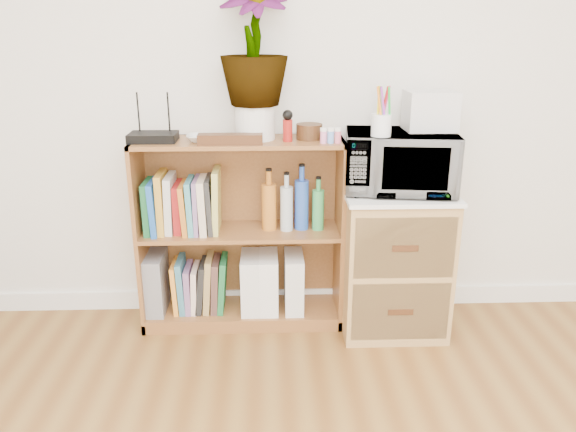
{
  "coord_description": "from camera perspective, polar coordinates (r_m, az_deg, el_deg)",
  "views": [
    {
      "loc": [
        -0.21,
        -0.52,
        1.47
      ],
      "look_at": [
        -0.12,
        1.95,
        0.62
      ],
      "focal_mm": 35.0,
      "sensor_mm": 36.0,
      "label": 1
    }
  ],
  "objects": [
    {
      "name": "microwave",
      "position": [
        2.68,
        11.26,
        5.43
      ],
      "size": [
        0.54,
        0.4,
        0.28
      ],
      "primitive_type": "imported",
      "rotation": [
        0.0,
        0.0,
        -0.12
      ],
      "color": "silver",
      "rests_on": "wicker_unit"
    },
    {
      "name": "file_box",
      "position": [
        2.96,
        -13.18,
        -6.55
      ],
      "size": [
        0.09,
        0.24,
        0.3
      ],
      "primitive_type": "cube",
      "color": "slate",
      "rests_on": "bookshelf"
    },
    {
      "name": "lower_books",
      "position": [
        2.93,
        -8.87,
        -6.91
      ],
      "size": [
        0.28,
        0.19,
        0.29
      ],
      "color": "orange",
      "rests_on": "bookshelf"
    },
    {
      "name": "trinket_box",
      "position": [
        2.57,
        -5.88,
        7.77
      ],
      "size": [
        0.29,
        0.07,
        0.05
      ],
      "primitive_type": "cube",
      "color": "#3A1C0F",
      "rests_on": "bookshelf"
    },
    {
      "name": "potted_plant",
      "position": [
        2.64,
        -3.52,
        17.13
      ],
      "size": [
        0.31,
        0.31,
        0.55
      ],
      "primitive_type": "imported",
      "color": "#2F7730",
      "rests_on": "plant_pot"
    },
    {
      "name": "pen_cup",
      "position": [
        2.52,
        9.46,
        9.09
      ],
      "size": [
        0.09,
        0.09,
        0.1
      ],
      "primitive_type": "cylinder",
      "color": "white",
      "rests_on": "microwave"
    },
    {
      "name": "magazine_holder_right",
      "position": [
        2.89,
        0.6,
        -6.66
      ],
      "size": [
        0.09,
        0.23,
        0.29
      ],
      "primitive_type": "cube",
      "color": "silver",
      "rests_on": "bookshelf"
    },
    {
      "name": "kokeshi_doll",
      "position": [
        2.62,
        -0.04,
        8.67
      ],
      "size": [
        0.04,
        0.04,
        0.1
      ],
      "primitive_type": "cylinder",
      "color": "maroon",
      "rests_on": "bookshelf"
    },
    {
      "name": "bookshelf",
      "position": [
        2.8,
        -4.76,
        -1.87
      ],
      "size": [
        1.0,
        0.3,
        0.95
      ],
      "primitive_type": "cube",
      "color": "brown",
      "rests_on": "ground"
    },
    {
      "name": "liquor_bottles",
      "position": [
        2.75,
        0.31,
        1.55
      ],
      "size": [
        0.31,
        0.07,
        0.32
      ],
      "color": "#BB6C23",
      "rests_on": "bookshelf"
    },
    {
      "name": "small_appliance",
      "position": [
        2.71,
        14.24,
        10.32
      ],
      "size": [
        0.23,
        0.19,
        0.18
      ],
      "primitive_type": "cube",
      "color": "silver",
      "rests_on": "microwave"
    },
    {
      "name": "wicker_unit",
      "position": [
        2.84,
        10.56,
        -4.54
      ],
      "size": [
        0.5,
        0.45,
        0.7
      ],
      "primitive_type": "cube",
      "color": "#9E7542",
      "rests_on": "ground"
    },
    {
      "name": "magazine_holder_left",
      "position": [
        2.89,
        -3.83,
        -6.72
      ],
      "size": [
        0.09,
        0.23,
        0.29
      ],
      "primitive_type": "cube",
      "color": "silver",
      "rests_on": "bookshelf"
    },
    {
      "name": "skirting_board",
      "position": [
        3.11,
        2.09,
        -8.21
      ],
      "size": [
        4.0,
        0.02,
        0.1
      ],
      "primitive_type": "cube",
      "color": "white",
      "rests_on": "ground"
    },
    {
      "name": "wooden_bowl",
      "position": [
        2.68,
        2.17,
        8.57
      ],
      "size": [
        0.12,
        0.12,
        0.07
      ],
      "primitive_type": "cylinder",
      "color": "#33200E",
      "rests_on": "bookshelf"
    },
    {
      "name": "magazine_holder_mid",
      "position": [
        2.89,
        -1.97,
        -6.69
      ],
      "size": [
        0.09,
        0.24,
        0.29
      ],
      "primitive_type": "cube",
      "color": "white",
      "rests_on": "bookshelf"
    },
    {
      "name": "paint_jars",
      "position": [
        2.59,
        4.36,
        8.04
      ],
      "size": [
        0.12,
        0.04,
        0.06
      ],
      "primitive_type": "cube",
      "color": "pink",
      "rests_on": "bookshelf"
    },
    {
      "name": "plant_pot",
      "position": [
        2.67,
        -3.36,
        9.48
      ],
      "size": [
        0.19,
        0.19,
        0.16
      ],
      "primitive_type": "cylinder",
      "color": "silver",
      "rests_on": "bookshelf"
    },
    {
      "name": "cookbooks",
      "position": [
        2.78,
        -10.6,
        1.17
      ],
      "size": [
        0.36,
        0.2,
        0.31
      ],
      "color": "#1A6434",
      "rests_on": "bookshelf"
    },
    {
      "name": "white_bowl",
      "position": [
        2.65,
        -8.88,
        7.83
      ],
      "size": [
        0.13,
        0.13,
        0.03
      ],
      "primitive_type": "imported",
      "color": "silver",
      "rests_on": "bookshelf"
    },
    {
      "name": "router",
      "position": [
        2.7,
        -13.54,
        7.8
      ],
      "size": [
        0.22,
        0.15,
        0.04
      ],
      "primitive_type": "cube",
      "color": "black",
      "rests_on": "bookshelf"
    }
  ]
}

